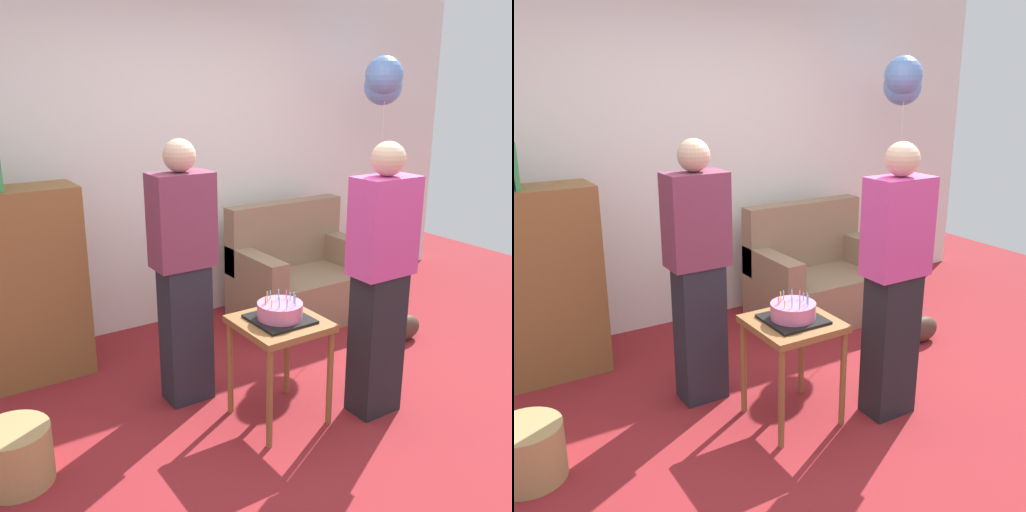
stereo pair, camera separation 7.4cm
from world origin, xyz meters
TOP-DOWN VIEW (x-y plane):
  - ground_plane at (0.00, 0.00)m, footprint 8.00×8.00m
  - wall_back at (0.00, 2.05)m, footprint 6.00×0.10m
  - couch at (0.86, 1.48)m, footprint 1.10×0.70m
  - bookshelf at (-1.32, 1.59)m, footprint 0.80×0.36m
  - side_table at (-0.18, 0.28)m, footprint 0.48×0.48m
  - birthday_cake at (-0.18, 0.28)m, footprint 0.32×0.32m
  - person_blowing_candles at (-0.53, 0.78)m, footprint 0.36×0.22m
  - person_holding_cake at (0.35, 0.04)m, footprint 0.36×0.22m
  - wicker_basket at (-1.62, 0.52)m, footprint 0.36×0.36m
  - handbag at (1.26, 0.63)m, footprint 0.28×0.14m
  - balloon_bunch at (1.65, 1.41)m, footprint 0.38×0.38m

SIDE VIEW (x-z plane):
  - ground_plane at x=0.00m, z-range 0.00..0.00m
  - handbag at x=1.26m, z-range 0.00..0.20m
  - wicker_basket at x=-1.62m, z-range 0.00..0.30m
  - couch at x=0.86m, z-range -0.14..0.82m
  - side_table at x=-0.18m, z-range 0.22..0.85m
  - bookshelf at x=-1.32m, z-range -0.12..1.47m
  - birthday_cake at x=-0.18m, z-range 0.60..0.77m
  - person_blowing_candles at x=-0.53m, z-range 0.02..1.65m
  - person_holding_cake at x=0.35m, z-range 0.02..1.65m
  - wall_back at x=0.00m, z-range 0.00..2.70m
  - balloon_bunch at x=1.65m, z-range 0.87..3.00m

